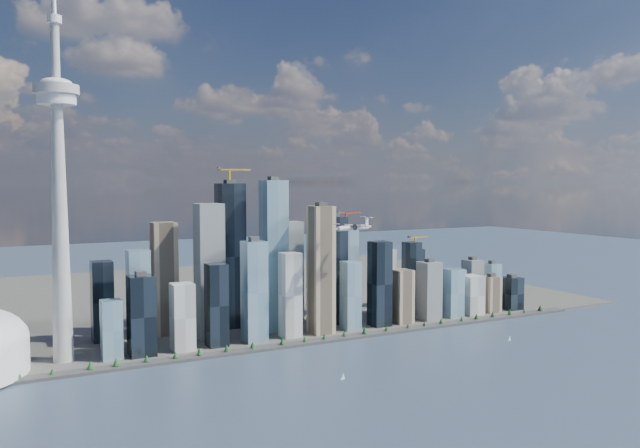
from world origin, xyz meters
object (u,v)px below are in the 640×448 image
needle_tower (59,183)px  sailboat_west (343,377)px  airplane (354,227)px  sailboat_east (509,338)px

needle_tower → sailboat_west: (292.63, -227.43, -233.01)m
needle_tower → sailboat_west: size_ratio=62.46×
airplane → sailboat_west: airplane is taller
sailboat_west → sailboat_east: size_ratio=1.08×
sailboat_west → airplane: bearing=52.0°
needle_tower → airplane: size_ratio=7.36×
sailboat_east → sailboat_west: bearing=179.1°
sailboat_west → sailboat_east: 317.54m
needle_tower → sailboat_east: bearing=-16.6°
airplane → sailboat_east: airplane is taller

